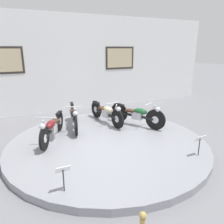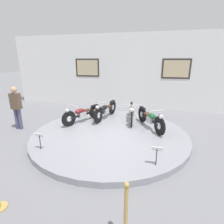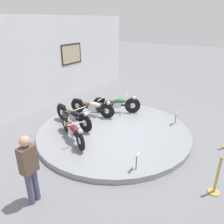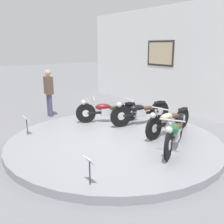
% 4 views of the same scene
% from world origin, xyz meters
% --- Properties ---
extents(ground_plane, '(60.00, 60.00, 0.00)m').
position_xyz_m(ground_plane, '(0.00, 0.00, 0.00)').
color(ground_plane, slate).
extents(display_platform, '(5.38, 5.38, 0.17)m').
position_xyz_m(display_platform, '(0.00, 0.00, 0.08)').
color(display_platform, gray).
rests_on(display_platform, ground_plane).
extents(back_wall, '(14.00, 0.22, 3.98)m').
position_xyz_m(back_wall, '(0.00, 4.15, 1.99)').
color(back_wall, white).
rests_on(back_wall, ground_plane).
extents(motorcycle_maroon, '(0.95, 1.76, 0.78)m').
position_xyz_m(motorcycle_maroon, '(-1.37, 0.69, 0.54)').
color(motorcycle_maroon, black).
rests_on(motorcycle_maroon, display_platform).
extents(motorcycle_black, '(0.56, 1.99, 0.81)m').
position_xyz_m(motorcycle_black, '(-0.57, 1.37, 0.57)').
color(motorcycle_black, black).
rests_on(motorcycle_black, display_platform).
extents(motorcycle_cream, '(0.54, 1.96, 0.79)m').
position_xyz_m(motorcycle_cream, '(0.57, 1.37, 0.55)').
color(motorcycle_cream, black).
rests_on(motorcycle_cream, display_platform).
extents(motorcycle_green, '(1.05, 1.76, 0.80)m').
position_xyz_m(motorcycle_green, '(1.37, 0.70, 0.56)').
color(motorcycle_green, black).
rests_on(motorcycle_green, display_platform).
extents(info_placard_front_left, '(0.26, 0.11, 0.51)m').
position_xyz_m(info_placard_front_left, '(-1.60, -1.71, 0.54)').
color(info_placard_front_left, '#333338').
rests_on(info_placard_front_left, display_platform).
extents(info_placard_front_centre, '(0.26, 0.11, 0.51)m').
position_xyz_m(info_placard_front_centre, '(1.60, -1.71, 0.54)').
color(info_placard_front_centre, '#333338').
rests_on(info_placard_front_centre, display_platform).
extents(visitor_standing, '(0.36, 0.22, 1.68)m').
position_xyz_m(visitor_standing, '(-3.66, -0.20, 0.95)').
color(visitor_standing, '#4C4C6B').
rests_on(visitor_standing, ground_plane).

